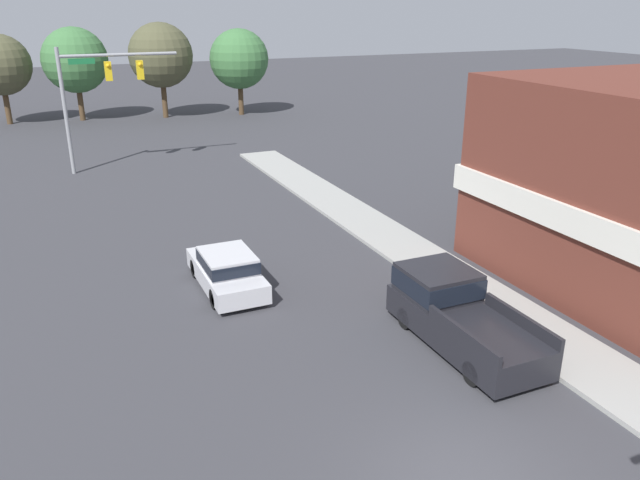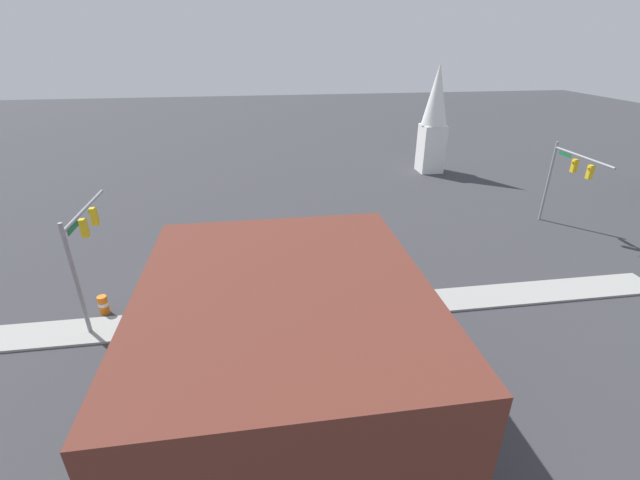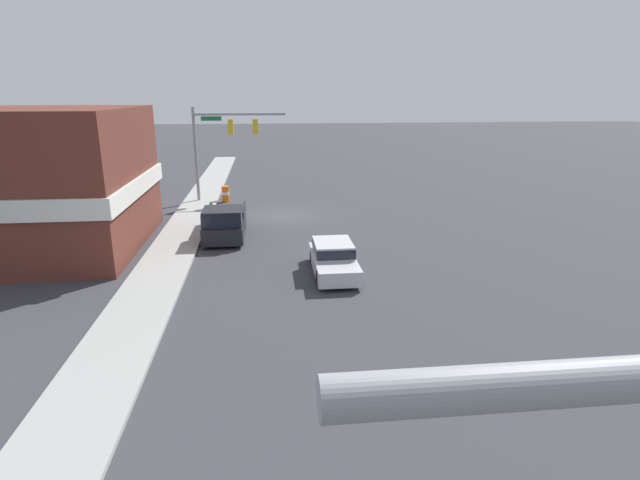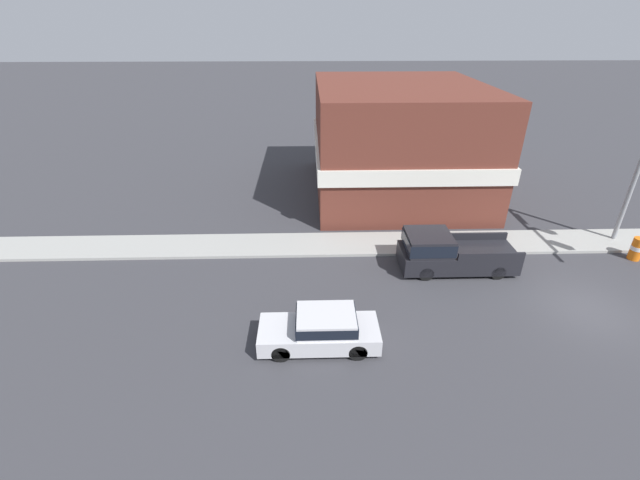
# 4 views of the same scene
# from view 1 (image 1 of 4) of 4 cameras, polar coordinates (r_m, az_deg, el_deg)

# --- Properties ---
(far_signal_assembly) EXTENTS (6.53, 0.49, 7.00)m
(far_signal_assembly) POSITION_cam_1_polar(r_m,az_deg,el_deg) (38.14, -19.55, 13.39)
(far_signal_assembly) COLOR gray
(far_signal_assembly) RESTS_ON ground
(car_lead) EXTENTS (1.76, 4.32, 1.39)m
(car_lead) POSITION_cam_1_polar(r_m,az_deg,el_deg) (21.46, -8.51, -2.68)
(car_lead) COLOR black
(car_lead) RESTS_ON ground
(pickup_truck_parked) EXTENTS (2.05, 5.29, 1.86)m
(pickup_truck_parked) POSITION_cam_1_polar(r_m,az_deg,el_deg) (18.47, 12.24, -6.34)
(pickup_truck_parked) COLOR black
(pickup_truck_parked) RESTS_ON ground
(backdrop_tree_left_far) EXTENTS (4.75, 4.75, 7.03)m
(backdrop_tree_left_far) POSITION_cam_1_polar(r_m,az_deg,el_deg) (56.91, -27.22, 14.04)
(backdrop_tree_left_far) COLOR #4C3823
(backdrop_tree_left_far) RESTS_ON ground
(backdrop_tree_left_mid) EXTENTS (5.23, 5.23, 7.49)m
(backdrop_tree_left_mid) POSITION_cam_1_polar(r_m,az_deg,el_deg) (56.36, -21.49, 15.05)
(backdrop_tree_left_mid) COLOR #4C3823
(backdrop_tree_left_mid) RESTS_ON ground
(backdrop_tree_center) EXTENTS (5.30, 5.30, 7.80)m
(backdrop_tree_center) POSITION_cam_1_polar(r_m,az_deg,el_deg) (55.67, -14.37, 16.04)
(backdrop_tree_center) COLOR #4C3823
(backdrop_tree_center) RESTS_ON ground
(backdrop_tree_right_mid) EXTENTS (5.03, 5.03, 7.25)m
(backdrop_tree_right_mid) POSITION_cam_1_polar(r_m,az_deg,el_deg) (56.03, -7.41, 16.08)
(backdrop_tree_right_mid) COLOR #4C3823
(backdrop_tree_right_mid) RESTS_ON ground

